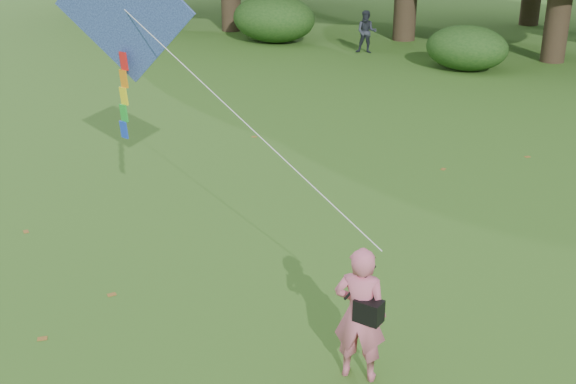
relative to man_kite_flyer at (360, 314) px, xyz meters
The scene contains 5 objects.
man_kite_flyer is the anchor object (origin of this frame).
bystander_left 19.17m from the man_kite_flyer, 117.56° to the left, with size 0.73×0.57×1.50m, color #292E37.
crossbody_bag 0.16m from the man_kite_flyer, 14.61° to the right, with size 0.43×0.20×0.68m.
flying_kite 5.27m from the man_kite_flyer, 167.08° to the left, with size 5.67×1.38×3.11m.
fallen_leaves 2.72m from the man_kite_flyer, 132.35° to the left, with size 9.84×13.30×0.01m.
Camera 1 is at (4.02, -5.38, 5.07)m, focal length 45.00 mm.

